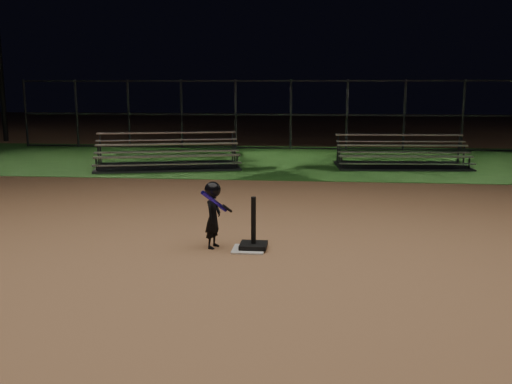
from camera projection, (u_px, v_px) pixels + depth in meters
name	position (u px, v px, depth m)	size (l,w,h in m)	color
ground	(249.00, 250.00, 8.06)	(80.00, 80.00, 0.00)	#9B6B46
grass_strip	(286.00, 160.00, 17.83)	(60.00, 8.00, 0.01)	#204E19
home_plate	(249.00, 249.00, 8.06)	(0.45, 0.45, 0.02)	beige
batting_tee	(253.00, 238.00, 8.09)	(0.38, 0.38, 0.73)	black
child_batter	(213.00, 213.00, 8.10)	(0.41, 0.55, 0.96)	black
bleacher_left	(168.00, 161.00, 16.08)	(4.31, 2.87, 0.97)	silver
bleacher_right	(401.00, 161.00, 16.23)	(3.76, 2.01, 0.89)	silver
backstop_fence	(291.00, 115.00, 20.54)	(20.08, 0.08, 2.50)	#38383D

